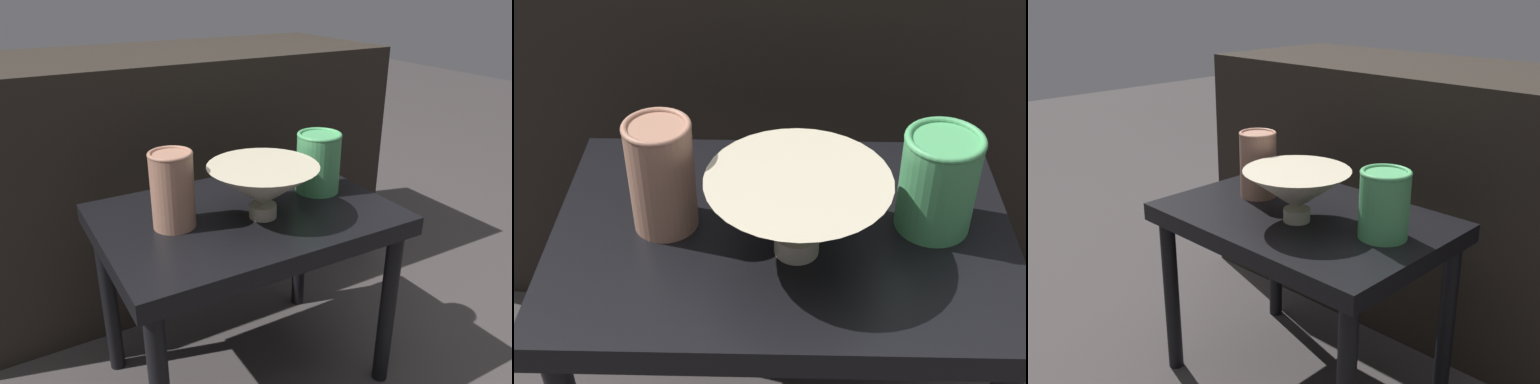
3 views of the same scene
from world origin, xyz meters
TOP-DOWN VIEW (x-y plane):
  - ground_plane at (0.00, 0.00)m, footprint 8.00×8.00m
  - table at (0.00, 0.00)m, footprint 0.61×0.42m
  - couch_backdrop at (0.00, 0.55)m, footprint 1.33×0.50m
  - bowl at (0.02, -0.04)m, footprint 0.23×0.23m
  - vase_textured_left at (-0.16, 0.01)m, footprint 0.09×0.09m
  - vase_colorful_right at (0.20, 0.01)m, footprint 0.10×0.10m

SIDE VIEW (x-z plane):
  - ground_plane at x=0.00m, z-range 0.00..0.00m
  - couch_backdrop at x=0.00m, z-range 0.00..0.70m
  - table at x=0.00m, z-range 0.16..0.60m
  - bowl at x=0.02m, z-range 0.45..0.56m
  - vase_colorful_right at x=0.20m, z-range 0.44..0.58m
  - vase_textured_left at x=-0.16m, z-range 0.44..0.59m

